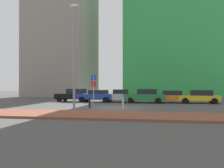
% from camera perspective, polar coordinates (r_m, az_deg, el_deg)
% --- Properties ---
extents(ground_plane, '(120.00, 120.00, 0.00)m').
position_cam_1_polar(ground_plane, '(20.38, 0.44, -5.91)').
color(ground_plane, '#4C4947').
extents(sidewalk_brick, '(40.00, 3.81, 0.14)m').
position_cam_1_polar(sidewalk_brick, '(14.88, -3.07, -7.70)').
color(sidewalk_brick, brown).
rests_on(sidewalk_brick, ground).
extents(parked_car_black, '(4.44, 2.12, 1.56)m').
position_cam_1_polar(parked_car_black, '(28.36, -9.39, -2.73)').
color(parked_car_black, black).
rests_on(parked_car_black, ground).
extents(parked_car_blue, '(4.40, 2.14, 1.44)m').
position_cam_1_polar(parked_car_blue, '(27.35, -3.97, -2.91)').
color(parked_car_blue, '#1E389E').
rests_on(parked_car_blue, ground).
extents(parked_car_silver, '(4.05, 2.24, 1.50)m').
position_cam_1_polar(parked_car_silver, '(26.94, 2.11, -2.92)').
color(parked_car_silver, '#B7BABF').
rests_on(parked_car_silver, ground).
extents(parked_car_green, '(4.59, 2.15, 1.56)m').
position_cam_1_polar(parked_car_green, '(26.15, 8.24, -2.93)').
color(parked_car_green, '#237238').
rests_on(parked_car_green, ground).
extents(parked_car_orange, '(4.32, 1.93, 1.39)m').
position_cam_1_polar(parked_car_orange, '(26.83, 14.65, -3.00)').
color(parked_car_orange, orange).
rests_on(parked_car_orange, ground).
extents(parked_car_yellow, '(4.40, 2.16, 1.46)m').
position_cam_1_polar(parked_car_yellow, '(26.97, 20.93, -2.91)').
color(parked_car_yellow, gold).
rests_on(parked_car_yellow, ground).
extents(parking_sign_post, '(0.60, 0.12, 3.07)m').
position_cam_1_polar(parking_sign_post, '(22.89, -4.58, -0.46)').
color(parking_sign_post, gray).
rests_on(parking_sign_post, ground).
extents(parking_meter, '(0.18, 0.14, 1.34)m').
position_cam_1_polar(parking_meter, '(22.77, 3.89, -3.13)').
color(parking_meter, '#4C4C51').
rests_on(parking_meter, ground).
extents(street_lamp, '(0.70, 0.36, 8.68)m').
position_cam_1_polar(street_lamp, '(19.34, -9.41, 8.63)').
color(street_lamp, gray).
rests_on(street_lamp, ground).
extents(traffic_bollard_near, '(0.17, 0.17, 0.97)m').
position_cam_1_polar(traffic_bollard_near, '(19.09, 2.74, -4.82)').
color(traffic_bollard_near, '#B7B7BC').
rests_on(traffic_bollard_near, ground).
extents(traffic_bollard_mid, '(0.17, 0.17, 0.92)m').
position_cam_1_polar(traffic_bollard_mid, '(20.26, -5.61, -4.64)').
color(traffic_bollard_mid, black).
rests_on(traffic_bollard_mid, ground).
extents(building_colorful_midrise, '(19.30, 13.43, 30.77)m').
position_cam_1_polar(building_colorful_midrise, '(47.96, 15.69, 15.89)').
color(building_colorful_midrise, green).
rests_on(building_colorful_midrise, ground).
extents(building_under_construction, '(10.65, 13.61, 23.67)m').
position_cam_1_polar(building_under_construction, '(46.46, -11.86, 11.89)').
color(building_under_construction, gray).
rests_on(building_under_construction, ground).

